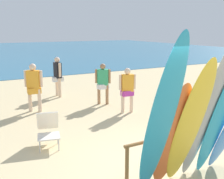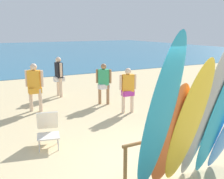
{
  "view_description": "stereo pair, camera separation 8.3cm",
  "coord_description": "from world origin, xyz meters",
  "px_view_note": "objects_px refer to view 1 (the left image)",
  "views": [
    {
      "loc": [
        -3.24,
        -3.7,
        2.73
      ],
      "look_at": [
        0.0,
        2.41,
        1.13
      ],
      "focal_mm": 42.51,
      "sensor_mm": 36.0,
      "label": 1
    },
    {
      "loc": [
        -3.16,
        -3.74,
        2.73
      ],
      "look_at": [
        0.0,
        2.41,
        1.13
      ],
      "focal_mm": 42.51,
      "sensor_mm": 36.0,
      "label": 2
    }
  ],
  "objects_px": {
    "beachgoer_midbeach": "(127,87)",
    "beachgoer_by_water": "(58,74)",
    "surfboard_grey_3": "(208,112)",
    "surfboard_teal_0": "(161,121)",
    "surfboard_orange_1": "(171,137)",
    "surfboard_teal_4": "(220,116)",
    "beachgoer_near_rack": "(103,81)",
    "surfboard_rack": "(170,144)",
    "beach_chair_red": "(48,128)",
    "surfboard_yellow_2": "(189,126)",
    "beachgoer_photographing": "(34,84)"
  },
  "relations": [
    {
      "from": "surfboard_yellow_2",
      "to": "surfboard_teal_0",
      "type": "bearing_deg",
      "value": -176.47
    },
    {
      "from": "surfboard_teal_0",
      "to": "beachgoer_photographing",
      "type": "distance_m",
      "value": 5.8
    },
    {
      "from": "beachgoer_photographing",
      "to": "beachgoer_midbeach",
      "type": "height_order",
      "value": "beachgoer_photographing"
    },
    {
      "from": "surfboard_yellow_2",
      "to": "beachgoer_by_water",
      "type": "xyz_separation_m",
      "value": [
        -0.03,
        7.33,
        -0.24
      ]
    },
    {
      "from": "beachgoer_midbeach",
      "to": "surfboard_orange_1",
      "type": "bearing_deg",
      "value": 83.59
    },
    {
      "from": "surfboard_teal_0",
      "to": "surfboard_orange_1",
      "type": "xyz_separation_m",
      "value": [
        0.34,
        0.14,
        -0.39
      ]
    },
    {
      "from": "surfboard_rack",
      "to": "beachgoer_by_water",
      "type": "bearing_deg",
      "value": 92.01
    },
    {
      "from": "surfboard_grey_3",
      "to": "beach_chair_red",
      "type": "distance_m",
      "value": 3.65
    },
    {
      "from": "surfboard_rack",
      "to": "surfboard_yellow_2",
      "type": "distance_m",
      "value": 0.95
    },
    {
      "from": "surfboard_orange_1",
      "to": "beachgoer_by_water",
      "type": "height_order",
      "value": "surfboard_orange_1"
    },
    {
      "from": "surfboard_yellow_2",
      "to": "surfboard_grey_3",
      "type": "relative_size",
      "value": 0.87
    },
    {
      "from": "surfboard_teal_4",
      "to": "beach_chair_red",
      "type": "height_order",
      "value": "surfboard_teal_4"
    },
    {
      "from": "surfboard_orange_1",
      "to": "beachgoer_midbeach",
      "type": "bearing_deg",
      "value": 68.92
    },
    {
      "from": "surfboard_yellow_2",
      "to": "beachgoer_midbeach",
      "type": "distance_m",
      "value": 4.41
    },
    {
      "from": "surfboard_orange_1",
      "to": "surfboard_teal_4",
      "type": "xyz_separation_m",
      "value": [
        0.97,
        -0.13,
        0.26
      ]
    },
    {
      "from": "surfboard_rack",
      "to": "surfboard_yellow_2",
      "type": "relative_size",
      "value": 0.84
    },
    {
      "from": "beachgoer_by_water",
      "to": "beach_chair_red",
      "type": "xyz_separation_m",
      "value": [
        -1.58,
        -4.44,
        -0.51
      ]
    },
    {
      "from": "beachgoer_midbeach",
      "to": "beachgoer_by_water",
      "type": "bearing_deg",
      "value": -51.08
    },
    {
      "from": "beachgoer_photographing",
      "to": "beachgoer_by_water",
      "type": "bearing_deg",
      "value": -97.78
    },
    {
      "from": "surfboard_orange_1",
      "to": "beach_chair_red",
      "type": "bearing_deg",
      "value": 116.42
    },
    {
      "from": "surfboard_yellow_2",
      "to": "beachgoer_near_rack",
      "type": "xyz_separation_m",
      "value": [
        1.08,
        5.46,
        -0.31
      ]
    },
    {
      "from": "surfboard_grey_3",
      "to": "surfboard_teal_0",
      "type": "bearing_deg",
      "value": 176.05
    },
    {
      "from": "surfboard_rack",
      "to": "beachgoer_near_rack",
      "type": "bearing_deg",
      "value": 79.57
    },
    {
      "from": "surfboard_rack",
      "to": "beach_chair_red",
      "type": "height_order",
      "value": "beach_chair_red"
    },
    {
      "from": "beachgoer_by_water",
      "to": "beachgoer_midbeach",
      "type": "distance_m",
      "value": 3.44
    },
    {
      "from": "surfboard_orange_1",
      "to": "surfboard_teal_0",
      "type": "bearing_deg",
      "value": -157.08
    },
    {
      "from": "beachgoer_near_rack",
      "to": "beachgoer_midbeach",
      "type": "relative_size",
      "value": 1.01
    },
    {
      "from": "surfboard_teal_4",
      "to": "beach_chair_red",
      "type": "xyz_separation_m",
      "value": [
        -2.31,
        2.91,
        -0.82
      ]
    },
    {
      "from": "surfboard_teal_0",
      "to": "surfboard_grey_3",
      "type": "height_order",
      "value": "surfboard_teal_0"
    },
    {
      "from": "beachgoer_near_rack",
      "to": "beachgoer_by_water",
      "type": "bearing_deg",
      "value": -26.9
    },
    {
      "from": "beachgoer_by_water",
      "to": "beachgoer_near_rack",
      "type": "height_order",
      "value": "beachgoer_by_water"
    },
    {
      "from": "surfboard_grey_3",
      "to": "beachgoer_by_water",
      "type": "bearing_deg",
      "value": 88.96
    },
    {
      "from": "surfboard_teal_4",
      "to": "surfboard_rack",
      "type": "bearing_deg",
      "value": 122.41
    },
    {
      "from": "surfboard_teal_0",
      "to": "beachgoer_midbeach",
      "type": "distance_m",
      "value": 4.67
    },
    {
      "from": "beachgoer_near_rack",
      "to": "beachgoer_midbeach",
      "type": "distance_m",
      "value": 1.29
    },
    {
      "from": "surfboard_orange_1",
      "to": "beachgoer_near_rack",
      "type": "relative_size",
      "value": 1.35
    },
    {
      "from": "surfboard_grey_3",
      "to": "beachgoer_midbeach",
      "type": "xyz_separation_m",
      "value": [
        0.97,
        4.2,
        -0.5
      ]
    },
    {
      "from": "surfboard_teal_4",
      "to": "surfboard_orange_1",
      "type": "bearing_deg",
      "value": 168.73
    },
    {
      "from": "surfboard_yellow_2",
      "to": "beachgoer_by_water",
      "type": "distance_m",
      "value": 7.34
    },
    {
      "from": "beachgoer_midbeach",
      "to": "surfboard_teal_4",
      "type": "bearing_deg",
      "value": 96.48
    },
    {
      "from": "surfboard_rack",
      "to": "beachgoer_midbeach",
      "type": "bearing_deg",
      "value": 71.89
    },
    {
      "from": "surfboard_rack",
      "to": "beachgoer_photographing",
      "type": "height_order",
      "value": "beachgoer_photographing"
    },
    {
      "from": "surfboard_orange_1",
      "to": "beachgoer_by_water",
      "type": "bearing_deg",
      "value": 88.7
    },
    {
      "from": "surfboard_teal_4",
      "to": "beachgoer_near_rack",
      "type": "height_order",
      "value": "surfboard_teal_4"
    },
    {
      "from": "surfboard_rack",
      "to": "surfboard_teal_0",
      "type": "height_order",
      "value": "surfboard_teal_0"
    },
    {
      "from": "beach_chair_red",
      "to": "surfboard_rack",
      "type": "bearing_deg",
      "value": -37.7
    },
    {
      "from": "surfboard_orange_1",
      "to": "beachgoer_midbeach",
      "type": "distance_m",
      "value": 4.38
    },
    {
      "from": "surfboard_yellow_2",
      "to": "surfboard_grey_3",
      "type": "distance_m",
      "value": 0.43
    },
    {
      "from": "surfboard_teal_0",
      "to": "beach_chair_red",
      "type": "height_order",
      "value": "surfboard_teal_0"
    },
    {
      "from": "beachgoer_near_rack",
      "to": "beachgoer_midbeach",
      "type": "bearing_deg",
      "value": 134.4
    }
  ]
}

